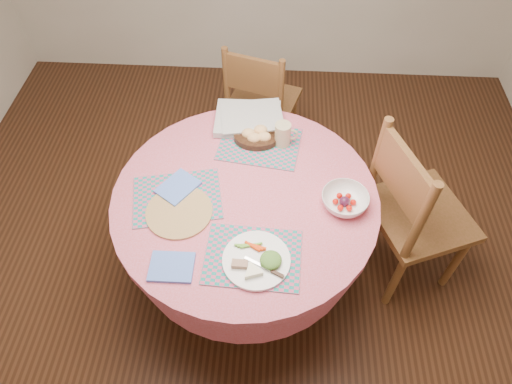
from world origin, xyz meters
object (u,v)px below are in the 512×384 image
fruit_bowl (345,201)px  dinner_plate (258,260)px  bread_bowl (257,136)px  chair_back (260,101)px  chair_right (412,212)px  wicker_trivet (179,212)px  latte_mug (283,134)px  dining_table (246,220)px

fruit_bowl → dinner_plate: bearing=-139.1°
dinner_plate → bread_bowl: size_ratio=1.23×
dinner_plate → bread_bowl: (-0.05, 0.71, 0.01)m
chair_back → chair_right: bearing=149.3°
chair_back → bread_bowl: (0.01, -0.64, 0.31)m
bread_bowl → chair_right: bearing=-17.5°
chair_back → wicker_trivet: 1.20m
fruit_bowl → latte_mug: bearing=127.3°
wicker_trivet → latte_mug: 0.65m
dining_table → chair_back: (0.02, 1.01, -0.08)m
chair_right → dining_table: bearing=75.9°
chair_right → bread_bowl: size_ratio=4.52×
chair_right → dinner_plate: (-0.76, -0.46, 0.23)m
chair_right → wicker_trivet: chair_right is taller
dinner_plate → latte_mug: bearing=82.8°
chair_right → latte_mug: 0.76m
chair_right → fruit_bowl: chair_right is taller
dining_table → latte_mug: 0.46m
chair_right → latte_mug: (-0.67, 0.24, 0.28)m
wicker_trivet → latte_mug: latte_mug is taller
dinner_plate → latte_mug: (0.09, 0.70, 0.05)m
dining_table → wicker_trivet: (-0.29, -0.11, 0.20)m
chair_right → fruit_bowl: (-0.38, -0.14, 0.24)m
wicker_trivet → chair_back: bearing=74.6°
dinner_plate → chair_right: bearing=31.3°
chair_back → dinner_plate: (0.06, -1.36, 0.30)m
wicker_trivet → bread_bowl: 0.58m
chair_back → latte_mug: 0.76m
bread_bowl → fruit_bowl: size_ratio=0.93×
fruit_bowl → bread_bowl: bearing=137.0°
wicker_trivet → dinner_plate: dinner_plate is taller
dining_table → fruit_bowl: fruit_bowl is taller
chair_right → latte_mug: chair_right is taller
chair_right → dinner_plate: size_ratio=3.68×
chair_right → latte_mug: bearing=48.9°
chair_back → dinner_plate: chair_back is taller
wicker_trivet → dinner_plate: bearing=-32.8°
chair_right → chair_back: size_ratio=1.14×
dining_table → latte_mug: latte_mug is taller
chair_right → bread_bowl: chair_right is taller
chair_back → fruit_bowl: (0.43, -1.03, 0.31)m
wicker_trivet → latte_mug: bearing=45.4°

